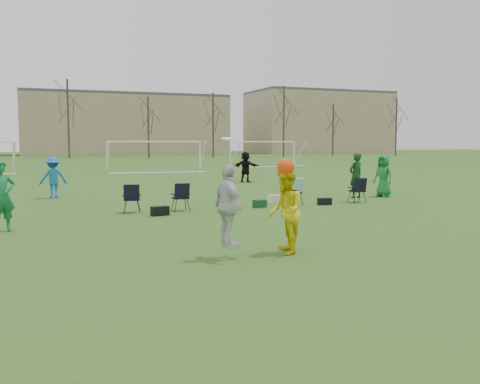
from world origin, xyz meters
name	(u,v)px	position (x,y,z in m)	size (l,w,h in m)	color
ground	(295,256)	(0.00, 0.00, 0.00)	(260.00, 260.00, 0.00)	#2D5119
fielder_green_near	(2,196)	(-5.82, 5.47, 0.95)	(0.69, 0.45, 1.89)	#14723E
fielder_blue	(53,177)	(-4.25, 14.03, 0.88)	(1.13, 0.65, 1.75)	blue
fielder_green_far	(383,176)	(9.15, 9.48, 0.90)	(0.88, 0.57, 1.81)	#14702F
fielder_black	(246,167)	(6.72, 19.51, 0.90)	(1.68, 0.53, 1.81)	black
center_contest	(264,208)	(-0.58, 0.26, 0.99)	(2.02, 1.05, 2.46)	silver
sideline_setup	(275,190)	(3.30, 8.09, 0.58)	(9.54, 2.27, 1.94)	#0F3812
goal_mid	(155,148)	(4.00, 32.00, 1.92)	(7.40, 0.63, 2.46)	white
goal_right	(263,147)	(16.00, 38.00, 1.92)	(7.35, 1.14, 2.46)	white
tree_line	(71,123)	(0.24, 69.85, 5.09)	(110.28, 3.28, 11.40)	#382B21
building_row	(97,123)	(6.73, 96.00, 5.99)	(126.00, 16.00, 13.00)	tan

